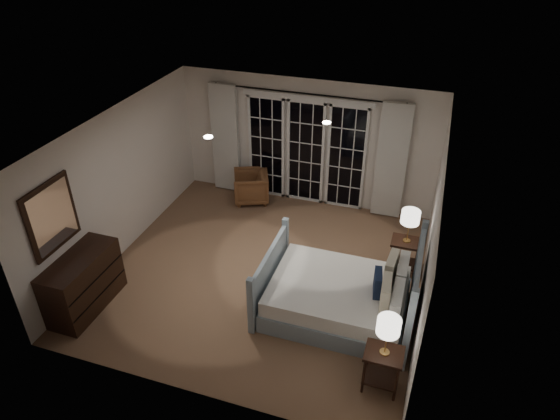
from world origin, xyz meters
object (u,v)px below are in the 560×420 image
(lamp_left, at_px, (389,326))
(lamp_right, at_px, (410,217))
(bed, at_px, (342,296))
(armchair, at_px, (251,187))
(dresser, at_px, (83,283))
(nightstand_left, at_px, (383,365))
(nightstand_right, at_px, (405,252))

(lamp_left, relative_size, lamp_right, 0.97)
(bed, distance_m, armchair, 3.59)
(lamp_right, bearing_deg, dresser, -152.18)
(armchair, bearing_deg, nightstand_left, 17.49)
(nightstand_left, distance_m, lamp_left, 0.64)
(dresser, bearing_deg, nightstand_left, -1.37)
(nightstand_right, distance_m, lamp_right, 0.66)
(nightstand_right, relative_size, dresser, 0.48)
(bed, relative_size, lamp_right, 3.82)
(bed, xyz_separation_m, lamp_left, (0.75, -1.15, 0.72))
(lamp_left, relative_size, dresser, 0.43)
(bed, bearing_deg, nightstand_right, 59.61)
(lamp_right, height_order, armchair, lamp_right)
(nightstand_left, height_order, lamp_right, lamp_right)
(nightstand_left, relative_size, nightstand_right, 1.01)
(dresser, bearing_deg, lamp_left, -1.37)
(lamp_left, distance_m, dresser, 4.44)
(lamp_left, relative_size, armchair, 0.79)
(nightstand_right, height_order, dresser, dresser)
(nightstand_left, distance_m, nightstand_right, 2.43)
(bed, height_order, dresser, bed)
(nightstand_left, height_order, dresser, dresser)
(nightstand_right, bearing_deg, nightstand_left, -90.06)
(bed, height_order, lamp_right, bed)
(dresser, bearing_deg, bed, 15.95)
(bed, bearing_deg, armchair, 132.75)
(nightstand_left, xyz_separation_m, lamp_right, (0.00, 2.43, 0.65))
(bed, xyz_separation_m, armchair, (-2.44, 2.64, -0.01))
(bed, bearing_deg, lamp_right, 59.61)
(nightstand_right, xyz_separation_m, lamp_right, (0.00, 0.00, 0.66))
(nightstand_left, bearing_deg, armchair, 130.07)
(lamp_left, bearing_deg, lamp_right, 89.94)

